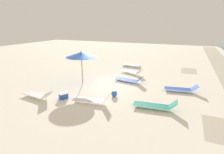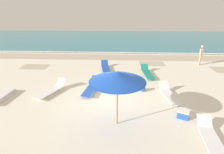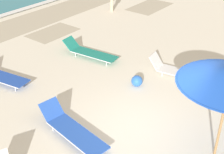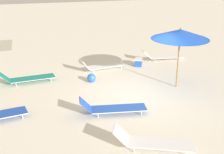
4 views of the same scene
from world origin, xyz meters
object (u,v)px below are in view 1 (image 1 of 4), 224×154
cooler_box (63,96)px  sun_lounger_mid_beach_pair_a (181,89)px  sun_lounger_under_umbrella (38,95)px  beach_ball (114,94)px  lounger_stack (132,66)px  sun_lounger_near_water_right (92,100)px  sun_lounger_near_water_left (155,105)px  sun_lounger_mid_beach_solo (129,79)px  beach_umbrella (81,55)px  sun_lounger_beside_umbrella (132,72)px

cooler_box → sun_lounger_mid_beach_pair_a: bearing=-32.4°
sun_lounger_under_umbrella → cooler_box: sun_lounger_under_umbrella is taller
beach_ball → lounger_stack: bearing=-170.4°
sun_lounger_near_water_right → cooler_box: (0.14, -1.93, -0.03)m
sun_lounger_mid_beach_pair_a → beach_ball: sun_lounger_mid_beach_pair_a is taller
sun_lounger_near_water_right → sun_lounger_mid_beach_pair_a: bearing=122.3°
sun_lounger_near_water_left → sun_lounger_near_water_right: 3.54m
lounger_stack → sun_lounger_mid_beach_solo: 5.10m
sun_lounger_mid_beach_pair_a → cooler_box: (4.14, -6.56, -0.02)m
beach_umbrella → sun_lounger_near_water_left: 6.65m
sun_lounger_near_water_right → sun_lounger_mid_beach_solo: 4.59m
sun_lounger_beside_umbrella → sun_lounger_mid_beach_pair_a: 5.25m
sun_lounger_beside_umbrella → cooler_box: sun_lounger_beside_umbrella is taller
sun_lounger_mid_beach_solo → cooler_box: bearing=-21.3°
lounger_stack → cooler_box: (9.60, -1.36, 0.07)m
sun_lounger_under_umbrella → sun_lounger_near_water_left: size_ratio=0.95×
lounger_stack → sun_lounger_mid_beach_solo: bearing=19.0°
lounger_stack → sun_lounger_near_water_right: 9.48m
sun_lounger_beside_umbrella → sun_lounger_mid_beach_solo: sun_lounger_mid_beach_solo is taller
sun_lounger_under_umbrella → sun_lounger_mid_beach_solo: size_ratio=0.94×
sun_lounger_near_water_right → sun_lounger_near_water_left: bearing=93.8°
lounger_stack → sun_lounger_near_water_right: bearing=7.6°
sun_lounger_beside_umbrella → sun_lounger_near_water_right: bearing=21.9°
cooler_box → sun_lounger_near_water_right: bearing=-60.4°
sun_lounger_mid_beach_solo → lounger_stack: bearing=-156.8°
beach_ball → cooler_box: size_ratio=0.63×
sun_lounger_near_water_left → sun_lounger_mid_beach_solo: size_ratio=0.99×
sun_lounger_beside_umbrella → sun_lounger_near_water_left: sun_lounger_beside_umbrella is taller
cooler_box → beach_ball: bearing=-34.8°
beach_umbrella → beach_ball: (1.49, 3.29, -2.03)m
sun_lounger_beside_umbrella → sun_lounger_mid_beach_solo: (2.36, 0.50, -0.00)m
sun_lounger_near_water_left → sun_lounger_near_water_right: sun_lounger_near_water_right is taller
beach_umbrella → sun_lounger_under_umbrella: size_ratio=1.12×
sun_lounger_beside_umbrella → sun_lounger_mid_beach_pair_a: (2.89, 4.39, -0.00)m
sun_lounger_near_water_right → sun_lounger_mid_beach_solo: size_ratio=0.95×
sun_lounger_near_water_left → beach_ball: bearing=-110.0°
beach_umbrella → sun_lounger_mid_beach_solo: bearing=116.7°
lounger_stack → sun_lounger_under_umbrella: sun_lounger_under_umbrella is taller
sun_lounger_near_water_left → beach_ball: 2.75m
lounger_stack → beach_ball: 8.16m
sun_lounger_under_umbrella → sun_lounger_beside_umbrella: bearing=160.4°
sun_lounger_under_umbrella → sun_lounger_beside_umbrella: 8.43m
sun_lounger_mid_beach_solo → sun_lounger_mid_beach_pair_a: sun_lounger_mid_beach_solo is taller
sun_lounger_beside_umbrella → lounger_stack: bearing=-138.7°
sun_lounger_beside_umbrella → beach_ball: size_ratio=6.03×
sun_lounger_under_umbrella → lounger_stack: bearing=170.5°
sun_lounger_mid_beach_solo → sun_lounger_near_water_right: bearing=-0.7°
sun_lounger_near_water_left → sun_lounger_mid_beach_solo: (-3.77, -2.73, 0.00)m
beach_umbrella → sun_lounger_under_umbrella: 4.22m
beach_umbrella → sun_lounger_near_water_right: (2.90, 2.50, -2.00)m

